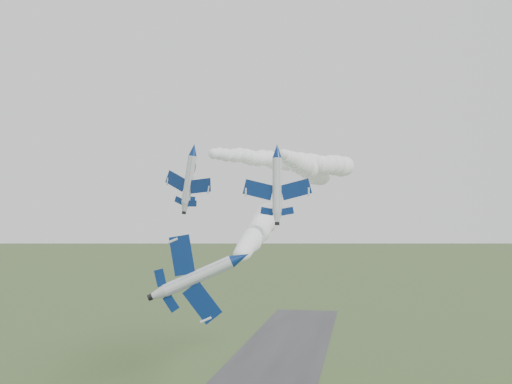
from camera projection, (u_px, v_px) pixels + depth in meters
jet_lead at (240, 258)px, 64.81m from camera, size 4.61×12.49×9.49m
smoke_trail_jet_lead at (259, 229)px, 102.06m from camera, size 17.46×68.54×5.43m
jet_pair_left at (193, 149)px, 90.57m from camera, size 9.33×10.85×3.19m
smoke_trail_jet_pair_left at (290, 161)px, 117.02m from camera, size 28.21×54.37×4.80m
jet_pair_right at (277, 151)px, 87.21m from camera, size 10.33×12.46×3.06m
smoke_trail_jet_pair_right at (305, 167)px, 118.88m from camera, size 6.35×59.51×5.69m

